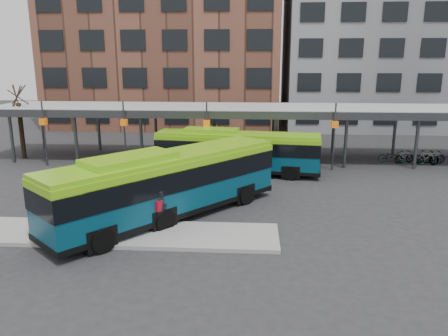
% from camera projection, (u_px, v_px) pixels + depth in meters
% --- Properties ---
extents(ground, '(120.00, 120.00, 0.00)m').
position_uv_depth(ground, '(246.00, 215.00, 22.29)').
color(ground, '#28282B').
rests_on(ground, ground).
extents(boarding_island, '(14.00, 3.00, 0.18)m').
position_uv_depth(boarding_island, '(123.00, 234.00, 19.72)').
color(boarding_island, gray).
rests_on(boarding_island, ground).
extents(canopy, '(40.00, 6.53, 4.80)m').
position_uv_depth(canopy, '(249.00, 110.00, 33.79)').
color(canopy, '#999B9E').
rests_on(canopy, ground).
extents(tree, '(1.64, 1.64, 5.60)m').
position_uv_depth(tree, '(21.00, 128.00, 34.46)').
color(tree, black).
rests_on(tree, ground).
extents(building_brick, '(26.00, 14.00, 22.00)m').
position_uv_depth(building_brick, '(167.00, 30.00, 51.20)').
color(building_brick, brown).
rests_on(building_brick, ground).
extents(building_grey, '(24.00, 14.00, 20.00)m').
position_uv_depth(building_grey, '(392.00, 38.00, 49.78)').
color(building_grey, slate).
rests_on(building_grey, ground).
extents(bus_front, '(10.51, 11.44, 3.54)m').
position_uv_depth(bus_front, '(168.00, 183.00, 21.49)').
color(bus_front, '#073C52').
rests_on(bus_front, ground).
extents(bus_rear, '(11.43, 3.75, 3.09)m').
position_uv_depth(bus_rear, '(237.00, 151.00, 30.10)').
color(bus_rear, '#073C52').
rests_on(bus_rear, ground).
extents(pedestrian, '(0.73, 0.81, 1.85)m').
position_uv_depth(pedestrian, '(161.00, 210.00, 19.81)').
color(pedestrian, black).
rests_on(pedestrian, boarding_island).
extents(bike_rack, '(5.78, 1.43, 1.05)m').
position_uv_depth(bike_rack, '(419.00, 157.00, 33.17)').
color(bike_rack, slate).
rests_on(bike_rack, ground).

